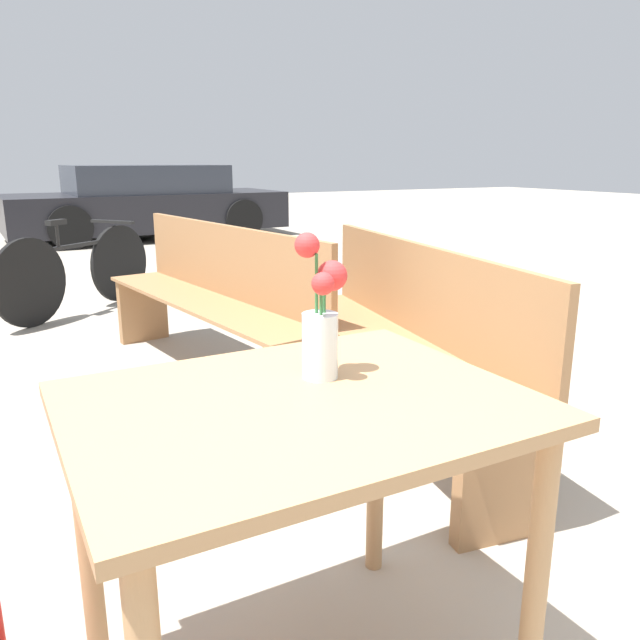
{
  "coord_description": "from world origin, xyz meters",
  "views": [
    {
      "loc": [
        -0.52,
        -1.08,
        1.2
      ],
      "look_at": [
        0.1,
        0.09,
        0.86
      ],
      "focal_mm": 35.0,
      "sensor_mm": 36.0,
      "label": 1
    }
  ],
  "objects_px": {
    "bench_near": "(404,332)",
    "flower_vase": "(321,325)",
    "bench_middle": "(215,293)",
    "parked_car": "(147,203)",
    "bicycle": "(78,270)",
    "table_front": "(299,447)"
  },
  "relations": [
    {
      "from": "bench_near",
      "to": "flower_vase",
      "type": "bearing_deg",
      "value": -133.56
    },
    {
      "from": "bench_middle",
      "to": "parked_car",
      "type": "xyz_separation_m",
      "value": [
        1.12,
        6.65,
        0.06
      ]
    },
    {
      "from": "bench_middle",
      "to": "bicycle",
      "type": "relative_size",
      "value": 1.54
    },
    {
      "from": "bicycle",
      "to": "parked_car",
      "type": "xyz_separation_m",
      "value": [
        1.62,
        4.71,
        0.2
      ]
    },
    {
      "from": "bicycle",
      "to": "bench_near",
      "type": "bearing_deg",
      "value": -72.67
    },
    {
      "from": "parked_car",
      "to": "bench_middle",
      "type": "bearing_deg",
      "value": -99.59
    },
    {
      "from": "flower_vase",
      "to": "parked_car",
      "type": "xyz_separation_m",
      "value": [
        1.57,
        8.77,
        -0.31
      ]
    },
    {
      "from": "parked_car",
      "to": "flower_vase",
      "type": "bearing_deg",
      "value": -100.16
    },
    {
      "from": "flower_vase",
      "to": "bench_near",
      "type": "relative_size",
      "value": 0.18
    },
    {
      "from": "parked_car",
      "to": "table_front",
      "type": "bearing_deg",
      "value": -100.7
    },
    {
      "from": "table_front",
      "to": "flower_vase",
      "type": "xyz_separation_m",
      "value": [
        0.1,
        0.1,
        0.23
      ]
    },
    {
      "from": "table_front",
      "to": "parked_car",
      "type": "bearing_deg",
      "value": 79.3
    },
    {
      "from": "flower_vase",
      "to": "bench_near",
      "type": "xyz_separation_m",
      "value": [
        0.92,
        0.97,
        -0.38
      ]
    },
    {
      "from": "flower_vase",
      "to": "bench_middle",
      "type": "relative_size",
      "value": 0.16
    },
    {
      "from": "table_front",
      "to": "parked_car",
      "type": "relative_size",
      "value": 0.22
    },
    {
      "from": "bench_near",
      "to": "parked_car",
      "type": "height_order",
      "value": "parked_car"
    },
    {
      "from": "flower_vase",
      "to": "bench_near",
      "type": "distance_m",
      "value": 1.39
    },
    {
      "from": "bench_middle",
      "to": "bicycle",
      "type": "xyz_separation_m",
      "value": [
        -0.49,
        1.93,
        -0.13
      ]
    },
    {
      "from": "flower_vase",
      "to": "bench_near",
      "type": "height_order",
      "value": "flower_vase"
    },
    {
      "from": "bench_middle",
      "to": "parked_car",
      "type": "relative_size",
      "value": 0.48
    },
    {
      "from": "flower_vase",
      "to": "bench_middle",
      "type": "bearing_deg",
      "value": 78.06
    },
    {
      "from": "bench_near",
      "to": "bicycle",
      "type": "distance_m",
      "value": 3.24
    }
  ]
}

